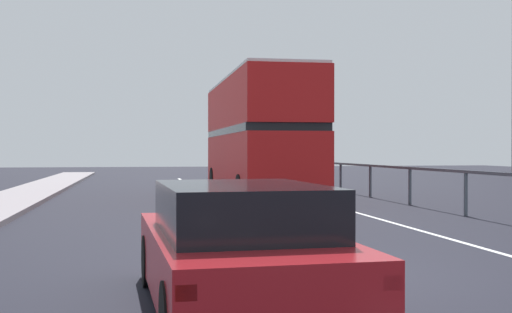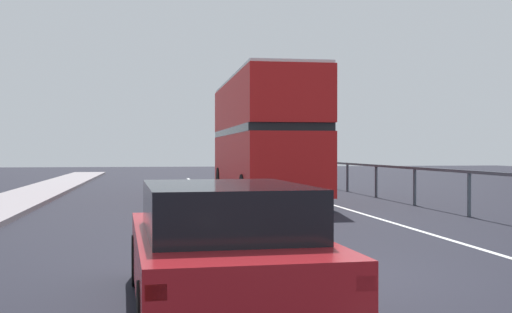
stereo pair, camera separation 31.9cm
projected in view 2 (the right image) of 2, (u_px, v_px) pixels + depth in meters
ground_plane at (320, 282)px, 8.65m from camera, size 73.31×120.00×0.10m
lane_paint_markings at (310, 213)px, 17.74m from camera, size 3.55×46.00×0.01m
bridge_side_railing at (439, 177)px, 18.46m from camera, size 0.10×42.00×1.19m
double_decker_bus_red at (263, 134)px, 23.09m from camera, size 2.60×10.43×4.26m
hatchback_car_near at (222, 250)px, 6.86m from camera, size 1.99×4.38×1.36m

